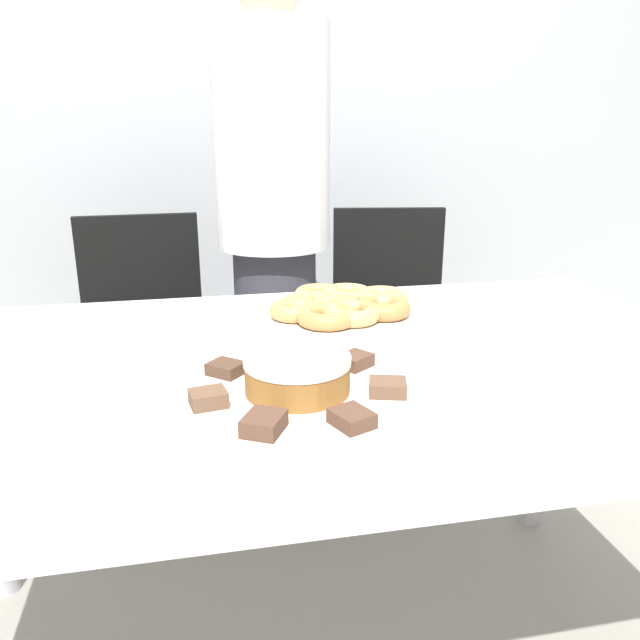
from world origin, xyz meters
The scene contains 24 objects.
wall_back centered at (0.00, 1.57, 1.30)m, with size 8.00×0.05×2.60m.
table centered at (0.00, 0.00, 0.65)m, with size 1.59×0.94×0.74m.
person_standing centered at (0.03, 0.82, 0.85)m, with size 0.34×0.34×1.61m.
office_chair_left centered at (-0.39, 0.94, 0.40)m, with size 0.46×0.46×0.86m.
office_chair_right centered at (0.45, 0.94, 0.40)m, with size 0.50×0.50×0.86m.
plate_cake centered at (-0.06, -0.16, 0.74)m, with size 0.40×0.40×0.01m.
plate_donuts centered at (0.09, 0.24, 0.74)m, with size 0.36×0.36×0.01m.
frosted_cake centered at (-0.06, -0.16, 0.78)m, with size 0.17×0.17×0.06m.
lamington_0 centered at (0.05, -0.08, 0.76)m, with size 0.07×0.07×0.02m.
lamington_1 centered at (-0.06, -0.02, 0.76)m, with size 0.05×0.06×0.02m.
lamington_2 centered at (-0.17, -0.07, 0.76)m, with size 0.07×0.07×0.02m.
lamington_3 centered at (-0.20, -0.18, 0.76)m, with size 0.06×0.05×0.02m.
lamington_4 centered at (-0.13, -0.28, 0.76)m, with size 0.07×0.08×0.02m.
lamington_5 centered at (-0.01, -0.29, 0.76)m, with size 0.07×0.07×0.02m.
lamington_6 centered at (0.07, -0.20, 0.76)m, with size 0.07×0.06×0.02m.
donut_0 centered at (0.09, 0.24, 0.76)m, with size 0.11×0.11×0.03m.
donut_1 centered at (0.03, 0.28, 0.76)m, with size 0.12×0.12×0.03m.
donut_2 centered at (-0.01, 0.22, 0.77)m, with size 0.11×0.11×0.04m.
donut_3 centered at (0.05, 0.17, 0.77)m, with size 0.13×0.13×0.04m.
donut_4 centered at (0.11, 0.17, 0.77)m, with size 0.12×0.12×0.04m.
donut_5 centered at (0.19, 0.20, 0.77)m, with size 0.12×0.12×0.04m.
donut_6 centered at (0.20, 0.27, 0.77)m, with size 0.12×0.12×0.04m.
donut_7 centered at (0.14, 0.33, 0.76)m, with size 0.12×0.12×0.03m.
donut_8 centered at (0.07, 0.35, 0.76)m, with size 0.11×0.11×0.03m.
Camera 1 is at (-0.21, -1.05, 1.15)m, focal length 35.00 mm.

